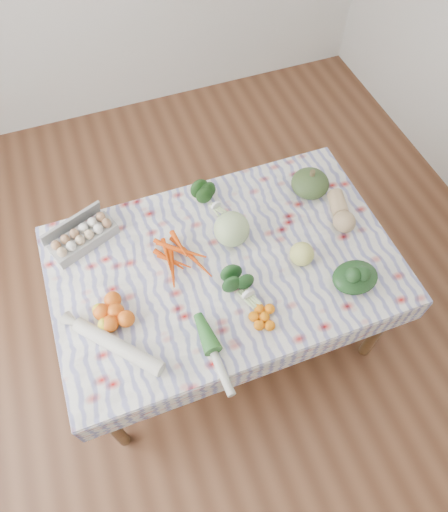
{
  "coord_description": "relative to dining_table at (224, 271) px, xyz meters",
  "views": [
    {
      "loc": [
        -0.4,
        -1.09,
        2.64
      ],
      "look_at": [
        0.0,
        0.0,
        0.82
      ],
      "focal_mm": 32.0,
      "sensor_mm": 36.0,
      "label": 1
    }
  ],
  "objects": [
    {
      "name": "orange_cluster",
      "position": [
        -0.55,
        -0.1,
        0.12
      ],
      "size": [
        0.31,
        0.31,
        0.08
      ],
      "primitive_type": "cube",
      "rotation": [
        0.0,
        0.0,
        0.3
      ],
      "color": "orange",
      "rests_on": "tablecloth"
    },
    {
      "name": "dining_table",
      "position": [
        0.0,
        0.0,
        0.0
      ],
      "size": [
        1.6,
        1.0,
        0.75
      ],
      "color": "brown",
      "rests_on": "ground"
    },
    {
      "name": "broccoli",
      "position": [
        0.03,
        -0.17,
        0.14
      ],
      "size": [
        0.19,
        0.19,
        0.11
      ],
      "primitive_type": "ellipsoid",
      "rotation": [
        0.0,
        0.0,
        0.21
      ],
      "color": "#1D4B1D",
      "rests_on": "tablecloth"
    },
    {
      "name": "spinach_bag",
      "position": [
        0.53,
        -0.31,
        0.13
      ],
      "size": [
        0.22,
        0.18,
        0.1
      ],
      "primitive_type": "ellipsoid",
      "rotation": [
        0.0,
        0.0,
        0.01
      ],
      "color": "#153215",
      "rests_on": "tablecloth"
    },
    {
      "name": "kabocha_squash",
      "position": [
        0.58,
        0.26,
        0.15
      ],
      "size": [
        0.25,
        0.25,
        0.13
      ],
      "primitive_type": "ellipsoid",
      "rotation": [
        0.0,
        0.0,
        -0.3
      ],
      "color": "#3B5328",
      "rests_on": "tablecloth"
    },
    {
      "name": "cabbage",
      "position": [
        0.08,
        0.11,
        0.17
      ],
      "size": [
        0.19,
        0.19,
        0.18
      ],
      "primitive_type": "sphere",
      "rotation": [
        0.0,
        0.0,
        -0.09
      ],
      "color": "#A5C07E",
      "rests_on": "tablecloth"
    },
    {
      "name": "tablecloth",
      "position": [
        0.0,
        0.0,
        0.08
      ],
      "size": [
        1.66,
        1.06,
        0.01
      ],
      "primitive_type": "cube",
      "color": "silver",
      "rests_on": "dining_table"
    },
    {
      "name": "kale_bunch",
      "position": [
        0.06,
        0.36,
        0.14
      ],
      "size": [
        0.16,
        0.15,
        0.12
      ],
      "primitive_type": "ellipsoid",
      "rotation": [
        0.0,
        0.0,
        0.24
      ],
      "color": "#193C13",
      "rests_on": "tablecloth"
    },
    {
      "name": "daikon",
      "position": [
        -0.58,
        -0.26,
        0.12
      ],
      "size": [
        0.35,
        0.39,
        0.07
      ],
      "primitive_type": "cylinder",
      "rotation": [
        1.57,
        0.0,
        0.72
      ],
      "color": "silver",
      "rests_on": "tablecloth"
    },
    {
      "name": "egg_carton",
      "position": [
        -0.61,
        0.35,
        0.13
      ],
      "size": [
        0.36,
        0.25,
        0.09
      ],
      "primitive_type": "cube",
      "rotation": [
        0.0,
        0.0,
        0.38
      ],
      "color": "#9D9C98",
      "rests_on": "tablecloth"
    },
    {
      "name": "ground",
      "position": [
        0.0,
        0.0,
        -0.68
      ],
      "size": [
        4.5,
        4.5,
        0.0
      ],
      "primitive_type": "plane",
      "color": "brown",
      "rests_on": "ground"
    },
    {
      "name": "leek",
      "position": [
        -0.2,
        -0.43,
        0.1
      ],
      "size": [
        0.06,
        0.37,
        0.04
      ],
      "primitive_type": "cylinder",
      "rotation": [
        1.57,
        0.0,
        0.05
      ],
      "color": "beige",
      "rests_on": "tablecloth"
    },
    {
      "name": "grapefruit",
      "position": [
        0.35,
        -0.12,
        0.14
      ],
      "size": [
        0.14,
        0.14,
        0.12
      ],
      "primitive_type": "sphere",
      "rotation": [
        0.0,
        0.0,
        0.2
      ],
      "color": "#D6D968",
      "rests_on": "tablecloth"
    },
    {
      "name": "carrot_bunch",
      "position": [
        -0.19,
        0.08,
        0.11
      ],
      "size": [
        0.3,
        0.29,
        0.04
      ],
      "primitive_type": "cube",
      "rotation": [
        0.0,
        0.0,
        0.3
      ],
      "color": "#D13E06",
      "rests_on": "tablecloth"
    },
    {
      "name": "butternut_squash",
      "position": [
        0.65,
        0.05,
        0.14
      ],
      "size": [
        0.17,
        0.26,
        0.11
      ],
      "primitive_type": "ellipsoid",
      "rotation": [
        0.0,
        0.0,
        -0.24
      ],
      "color": "tan",
      "rests_on": "tablecloth"
    },
    {
      "name": "mandarin_cluster",
      "position": [
        0.07,
        -0.34,
        0.11
      ],
      "size": [
        0.21,
        0.21,
        0.05
      ],
      "primitive_type": "cube",
      "rotation": [
        0.0,
        0.0,
        -0.39
      ],
      "color": "orange",
      "rests_on": "tablecloth"
    }
  ]
}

